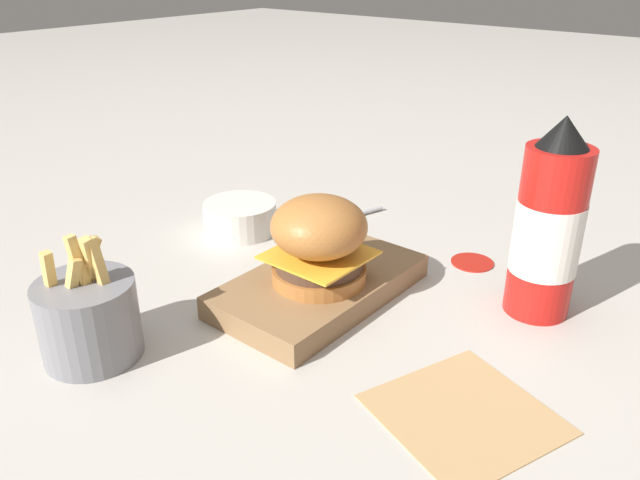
{
  "coord_description": "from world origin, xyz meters",
  "views": [
    {
      "loc": [
        0.56,
        0.51,
        0.41
      ],
      "look_at": [
        0.02,
        0.06,
        0.08
      ],
      "focal_mm": 35.0,
      "sensor_mm": 36.0,
      "label": 1
    }
  ],
  "objects": [
    {
      "name": "serving_board",
      "position": [
        0.02,
        0.06,
        0.02
      ],
      "size": [
        0.28,
        0.16,
        0.03
      ],
      "color": "olive",
      "rests_on": "ground_plane"
    },
    {
      "name": "spoon",
      "position": [
        -0.17,
        -0.08,
        0.01
      ],
      "size": [
        0.15,
        0.06,
        0.01
      ],
      "rotation": [
        0.0,
        0.0,
        5.98
      ],
      "color": "#B2B2B7",
      "rests_on": "ground_plane"
    },
    {
      "name": "burger",
      "position": [
        0.03,
        0.07,
        0.09
      ],
      "size": [
        0.12,
        0.12,
        0.11
      ],
      "color": "#AD6B33",
      "rests_on": "serving_board"
    },
    {
      "name": "side_bowl",
      "position": [
        -0.06,
        -0.17,
        0.03
      ],
      "size": [
        0.12,
        0.12,
        0.05
      ],
      "color": "silver",
      "rests_on": "ground_plane"
    },
    {
      "name": "fries_basket",
      "position": [
        0.28,
        -0.05,
        0.05
      ],
      "size": [
        0.11,
        0.11,
        0.15
      ],
      "color": "slate",
      "rests_on": "ground_plane"
    },
    {
      "name": "ketchup_bottle",
      "position": [
        -0.13,
        0.29,
        0.11
      ],
      "size": [
        0.08,
        0.08,
        0.25
      ],
      "color": "red",
      "rests_on": "ground_plane"
    },
    {
      "name": "ground_plane",
      "position": [
        0.0,
        0.0,
        0.0
      ],
      "size": [
        6.0,
        6.0,
        0.0
      ],
      "primitive_type": "plane",
      "color": "#B7B2A8"
    },
    {
      "name": "parchment_square",
      "position": [
        0.11,
        0.31,
        0.0
      ],
      "size": [
        0.2,
        0.2,
        0.0
      ],
      "color": "tan",
      "rests_on": "ground_plane"
    },
    {
      "name": "ketchup_puddle",
      "position": [
        -0.19,
        0.17,
        0.0
      ],
      "size": [
        0.06,
        0.06,
        0.0
      ],
      "color": "#B21E14",
      "rests_on": "ground_plane"
    }
  ]
}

